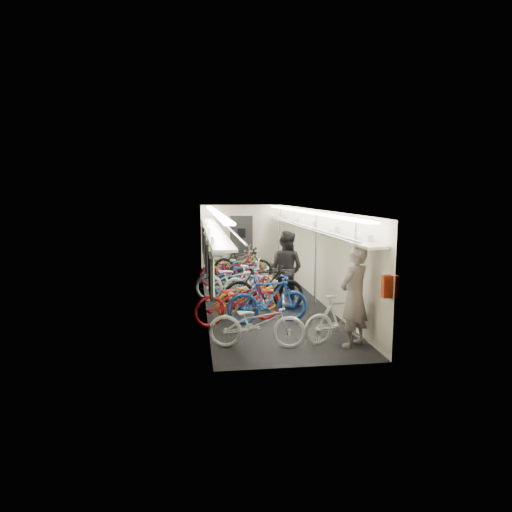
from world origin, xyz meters
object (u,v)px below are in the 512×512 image
object	(u,v)px
bicycle_1	(268,299)
passenger_mid	(286,269)
bicycle_0	(257,323)
passenger_near	(354,296)
backpack	(390,286)

from	to	relation	value
bicycle_1	passenger_mid	xyz separation A→B (m)	(0.69, 1.44, 0.41)
bicycle_0	passenger_near	xyz separation A→B (m)	(1.78, -0.17, 0.48)
bicycle_0	passenger_mid	xyz separation A→B (m)	(1.14, 2.97, 0.48)
passenger_near	passenger_mid	bearing A→B (deg)	-113.73
passenger_near	bicycle_1	bearing A→B (deg)	-87.35
passenger_near	passenger_mid	xyz separation A→B (m)	(-0.64, 3.14, 0.00)
passenger_near	backpack	world-z (taller)	passenger_near
passenger_near	passenger_mid	size ratio (longest dim) A/B	1.00
bicycle_0	passenger_mid	world-z (taller)	passenger_mid
bicycle_1	bicycle_0	bearing A→B (deg)	158.45
passenger_near	backpack	xyz separation A→B (m)	(0.34, -0.76, 0.33)
bicycle_0	passenger_mid	bearing A→B (deg)	-10.13
passenger_mid	backpack	distance (m)	4.04
bicycle_0	passenger_mid	distance (m)	3.22
backpack	passenger_mid	bearing A→B (deg)	107.35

